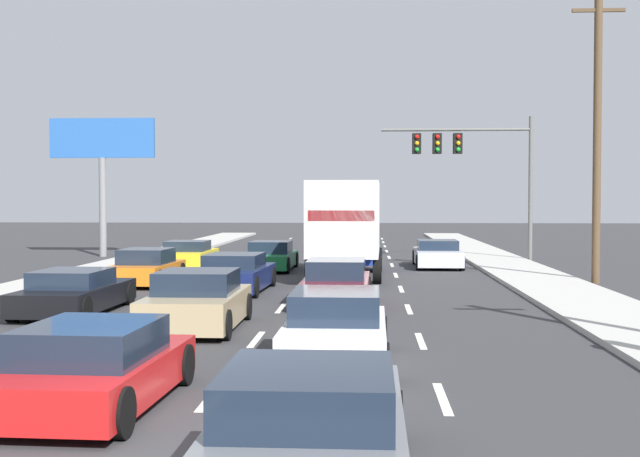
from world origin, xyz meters
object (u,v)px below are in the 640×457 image
(car_green, at_px, (271,257))
(roadside_billboard, at_px, (102,154))
(utility_pole_mid, at_px, (597,135))
(car_yellow, at_px, (188,256))
(car_silver, at_px, (437,255))
(car_navy, at_px, (236,274))
(car_red, at_px, (94,368))
(car_tan, at_px, (197,302))
(car_maroon, at_px, (337,284))
(car_white, at_px, (336,330))
(car_gray, at_px, (310,436))
(box_truck, at_px, (346,224))
(car_orange, at_px, (146,268))
(traffic_signal_mast, at_px, (462,153))
(car_black, at_px, (74,293))

(car_green, xyz_separation_m, roadside_billboard, (-9.47, 7.63, 4.68))
(utility_pole_mid, height_order, roadside_billboard, utility_pole_mid)
(roadside_billboard, bearing_deg, car_yellow, -51.88)
(car_silver, bearing_deg, car_navy, -125.77)
(car_red, distance_m, utility_pole_mid, 22.04)
(car_tan, relative_size, car_red, 0.98)
(car_maroon, height_order, car_white, car_white)
(car_navy, relative_size, car_gray, 0.98)
(box_truck, bearing_deg, utility_pole_mid, -10.33)
(car_maroon, bearing_deg, roadside_billboard, 123.52)
(car_yellow, xyz_separation_m, car_navy, (3.28, -8.12, 0.01))
(car_maroon, xyz_separation_m, utility_pole_mid, (8.76, 6.56, 4.56))
(car_orange, xyz_separation_m, car_maroon, (6.72, -5.32, 0.02))
(car_red, bearing_deg, box_truck, 81.25)
(utility_pole_mid, bearing_deg, car_gray, -111.62)
(car_gray, relative_size, traffic_signal_mast, 0.65)
(car_navy, bearing_deg, box_truck, 55.58)
(car_orange, distance_m, roadside_billboard, 15.63)
(car_red, bearing_deg, car_maroon, 75.58)
(car_white, bearing_deg, utility_pole_mid, 60.09)
(car_white, xyz_separation_m, roadside_billboard, (-12.89, 27.21, 4.62))
(car_gray, relative_size, roadside_billboard, 0.66)
(car_orange, height_order, car_black, car_orange)
(car_black, xyz_separation_m, car_navy, (3.34, 5.18, 0.04))
(car_orange, height_order, roadside_billboard, roadside_billboard)
(car_black, xyz_separation_m, box_truck, (6.72, 10.10, 1.48))
(car_black, height_order, car_gray, car_gray)
(car_white, bearing_deg, car_orange, 117.45)
(car_tan, xyz_separation_m, car_white, (3.26, -3.80, -0.01))
(car_navy, relative_size, car_silver, 1.04)
(traffic_signal_mast, bearing_deg, car_silver, -111.27)
(car_gray, distance_m, roadside_billboard, 36.54)
(box_truck, bearing_deg, car_green, 134.52)
(car_tan, height_order, car_red, car_tan)
(traffic_signal_mast, relative_size, utility_pole_mid, 0.71)
(car_tan, xyz_separation_m, box_truck, (3.04, 12.52, 1.40))
(car_white, distance_m, car_gray, 6.67)
(car_silver, bearing_deg, car_orange, -143.42)
(car_white, relative_size, car_silver, 0.93)
(car_orange, distance_m, box_truck, 7.50)
(car_black, relative_size, car_maroon, 1.03)
(car_yellow, relative_size, box_truck, 0.52)
(roadside_billboard, bearing_deg, box_truck, -40.65)
(car_orange, xyz_separation_m, roadside_billboard, (-5.88, 13.71, 4.65))
(car_green, distance_m, car_red, 22.93)
(car_navy, bearing_deg, roadside_billboard, 120.48)
(car_white, distance_m, traffic_signal_mast, 25.92)
(car_black, height_order, box_truck, box_truck)
(car_black, distance_m, car_tan, 4.40)
(car_green, relative_size, car_maroon, 0.99)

